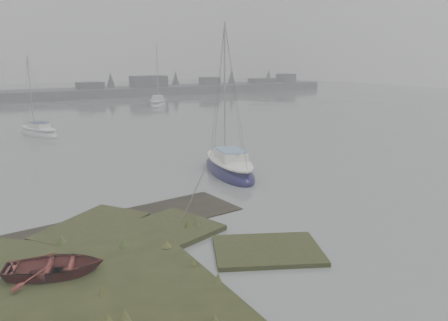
% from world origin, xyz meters
% --- Properties ---
extents(ground, '(160.00, 160.00, 0.00)m').
position_xyz_m(ground, '(0.00, 30.00, 0.00)').
color(ground, slate).
rests_on(ground, ground).
extents(far_shoreline, '(60.00, 8.00, 4.15)m').
position_xyz_m(far_shoreline, '(26.84, 61.90, 0.85)').
color(far_shoreline, '#4C4F51').
rests_on(far_shoreline, ground).
extents(sailboat_main, '(3.45, 6.59, 8.86)m').
position_xyz_m(sailboat_main, '(4.75, 9.00, 0.27)').
color(sailboat_main, '#100E38').
rests_on(sailboat_main, ground).
extents(sailboat_white, '(3.36, 5.25, 7.05)m').
position_xyz_m(sailboat_white, '(-2.60, 27.57, 0.22)').
color(sailboat_white, silver).
rests_on(sailboat_white, ground).
extents(sailboat_far_b, '(4.71, 6.52, 8.85)m').
position_xyz_m(sailboat_far_b, '(14.74, 44.01, 0.27)').
color(sailboat_far_b, silver).
rests_on(sailboat_far_b, ground).
extents(sailboat_far_c, '(4.66, 2.31, 6.30)m').
position_xyz_m(sailboat_far_c, '(-1.85, 61.99, 0.20)').
color(sailboat_far_c, '#B0B7BB').
rests_on(sailboat_far_c, ground).
extents(dinghy, '(3.23, 2.75, 0.57)m').
position_xyz_m(dinghy, '(-5.93, 1.00, 0.50)').
color(dinghy, maroon).
rests_on(dinghy, marsh_bank).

